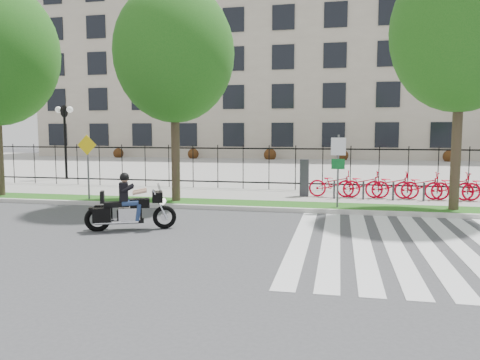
# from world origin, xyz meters

# --- Properties ---
(ground) EXTENTS (120.00, 120.00, 0.00)m
(ground) POSITION_xyz_m (0.00, 0.00, 0.00)
(ground) COLOR #3E3E41
(ground) RESTS_ON ground
(curb) EXTENTS (60.00, 0.20, 0.15)m
(curb) POSITION_xyz_m (0.00, 4.10, 0.07)
(curb) COLOR beige
(curb) RESTS_ON ground
(grass_verge) EXTENTS (60.00, 1.50, 0.15)m
(grass_verge) POSITION_xyz_m (0.00, 4.95, 0.07)
(grass_verge) COLOR #225314
(grass_verge) RESTS_ON ground
(sidewalk) EXTENTS (60.00, 3.50, 0.15)m
(sidewalk) POSITION_xyz_m (0.00, 7.45, 0.07)
(sidewalk) COLOR #A09C95
(sidewalk) RESTS_ON ground
(plaza) EXTENTS (80.00, 34.00, 0.10)m
(plaza) POSITION_xyz_m (0.00, 25.00, 0.05)
(plaza) COLOR #A09C95
(plaza) RESTS_ON ground
(crosswalk_stripes) EXTENTS (5.70, 8.00, 0.01)m
(crosswalk_stripes) POSITION_xyz_m (4.83, 0.00, 0.01)
(crosswalk_stripes) COLOR silver
(crosswalk_stripes) RESTS_ON ground
(iron_fence) EXTENTS (30.00, 0.06, 2.00)m
(iron_fence) POSITION_xyz_m (0.00, 9.20, 1.15)
(iron_fence) COLOR black
(iron_fence) RESTS_ON sidewalk
(office_building) EXTENTS (60.00, 21.90, 20.15)m
(office_building) POSITION_xyz_m (0.00, 44.92, 9.97)
(office_building) COLOR #A99B88
(office_building) RESTS_ON ground
(lamp_post_left) EXTENTS (1.06, 0.70, 4.25)m
(lamp_post_left) POSITION_xyz_m (-12.00, 12.00, 3.21)
(lamp_post_left) COLOR black
(lamp_post_left) RESTS_ON ground
(street_tree_1) EXTENTS (4.45, 4.45, 8.04)m
(street_tree_1) POSITION_xyz_m (-2.92, 4.95, 5.62)
(street_tree_1) COLOR #3D2E21
(street_tree_1) RESTS_ON grass_verge
(street_tree_2) EXTENTS (4.55, 4.55, 8.46)m
(street_tree_2) POSITION_xyz_m (6.90, 4.95, 5.98)
(street_tree_2) COLOR #3D2E21
(street_tree_2) RESTS_ON grass_verge
(bike_share_station) EXTENTS (8.99, 0.89, 1.50)m
(bike_share_station) POSITION_xyz_m (6.19, 7.20, 0.68)
(bike_share_station) COLOR #2D2D33
(bike_share_station) RESTS_ON sidewalk
(sign_pole_regulatory) EXTENTS (0.50, 0.09, 2.50)m
(sign_pole_regulatory) POSITION_xyz_m (3.07, 4.58, 1.74)
(sign_pole_regulatory) COLOR #59595B
(sign_pole_regulatory) RESTS_ON grass_verge
(sign_pole_warning) EXTENTS (0.78, 0.09, 2.49)m
(sign_pole_warning) POSITION_xyz_m (-6.35, 4.58, 1.74)
(sign_pole_warning) COLOR #59595B
(sign_pole_warning) RESTS_ON grass_verge
(motorcycle_rider) EXTENTS (2.38, 1.32, 1.95)m
(motorcycle_rider) POSITION_xyz_m (-2.58, 0.26, 0.65)
(motorcycle_rider) COLOR black
(motorcycle_rider) RESTS_ON ground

